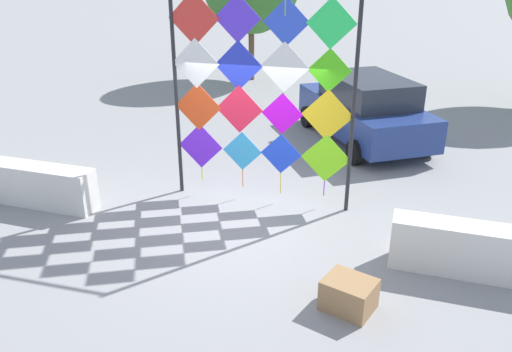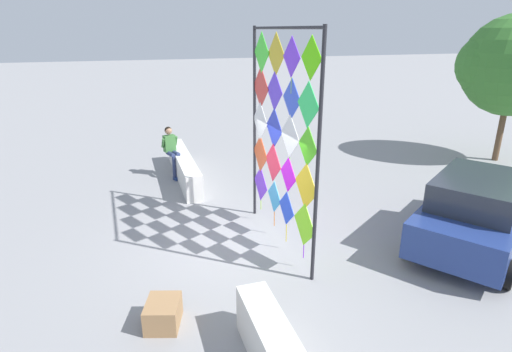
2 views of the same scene
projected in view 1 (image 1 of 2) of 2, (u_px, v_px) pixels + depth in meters
name	position (u px, v px, depth m)	size (l,w,h in m)	color
ground	(239.00, 220.00, 8.94)	(120.00, 120.00, 0.00)	gray
kite_display_rack	(259.00, 63.00, 8.68)	(3.25, 0.21, 4.54)	#232328
parked_car	(365.00, 109.00, 12.44)	(3.77, 4.39, 1.60)	navy
cardboard_box_large	(349.00, 294.00, 6.63)	(0.63, 0.52, 0.42)	#9E754C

